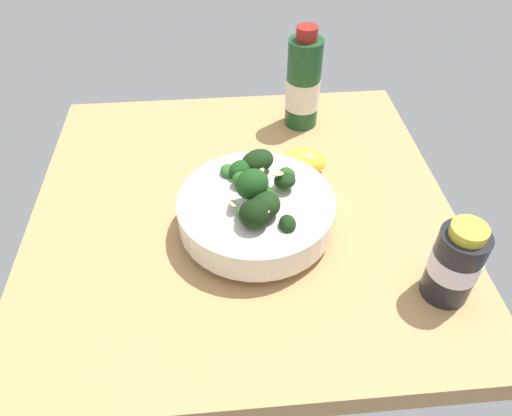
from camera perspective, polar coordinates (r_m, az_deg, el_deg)
name	(u,v)px	position (r cm, az deg, el deg)	size (l,w,h in cm)	color
ground_plane	(242,213)	(72.93, -1.64, -0.57)	(61.88, 61.88, 3.62)	tan
bowl_of_broccoli	(256,208)	(65.23, 0.03, 0.00)	(21.41, 21.41, 12.11)	silver
lemon_wedge	(304,161)	(76.70, 5.71, 5.61)	(7.19, 4.94, 4.09)	yellow
bottle_tall	(303,85)	(85.34, 5.64, 14.43)	(5.94, 5.94, 17.84)	#194723
bottle_short	(455,263)	(61.27, 22.64, -6.07)	(5.92, 5.92, 11.52)	black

